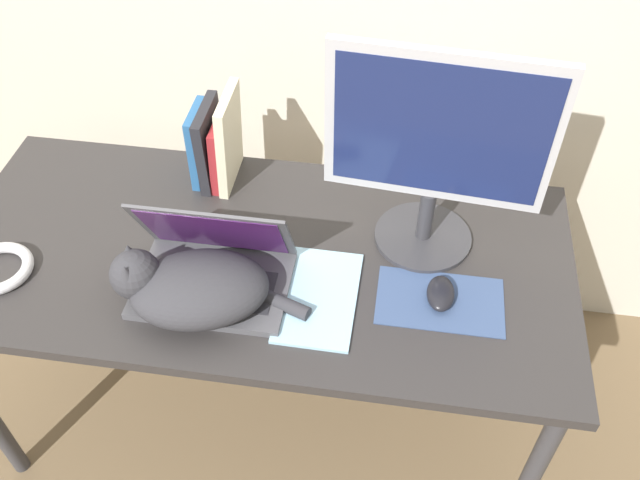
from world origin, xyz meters
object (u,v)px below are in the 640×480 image
Objects in this scene: notepad at (319,297)px; book_row at (216,144)px; computer_mouse at (441,293)px; laptop at (213,269)px; external_monitor at (437,148)px; cat at (191,287)px.

book_row is at bearing 130.76° from notepad.
notepad is (-0.26, -0.04, -0.02)m from computer_mouse.
laptop is 0.55m from external_monitor.
laptop reaches higher than computer_mouse.
external_monitor is 0.32m from computer_mouse.
book_row is 0.50m from notepad.
cat is 0.44m from book_row.
computer_mouse reaches higher than notepad.
laptop is at bearing -177.20° from computer_mouse.
book_row is 0.91× the size of notepad.
computer_mouse is (0.50, 0.02, -0.02)m from laptop.
laptop is 1.23× the size of notepad.
laptop is 0.24m from notepad.
book_row reaches higher than notepad.
external_monitor is at bearing -15.62° from book_row.
book_row is at bearing 96.93° from cat.
computer_mouse is 0.36× the size of notepad.
notepad is (0.27, 0.06, -0.06)m from cat.
external_monitor is 0.41m from notepad.
computer_mouse is (0.05, -0.18, -0.25)m from external_monitor.
computer_mouse is 0.40× the size of book_row.
cat is at bearing -169.50° from computer_mouse.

